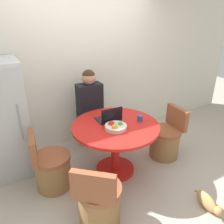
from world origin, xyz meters
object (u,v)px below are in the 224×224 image
object	(u,v)px
chair_right_side	(166,140)
person_seated	(89,105)
refrigerator	(3,120)
fruit_bowl	(116,127)
chair_left_side	(51,169)
dining_table	(115,137)
laptop	(109,118)
cat	(208,202)
chair_near_left_corner	(99,202)

from	to	relation	value
chair_right_side	person_seated	distance (m)	1.38
refrigerator	person_seated	bearing A→B (deg)	2.20
refrigerator	fruit_bowl	world-z (taller)	refrigerator
refrigerator	chair_left_side	xyz separation A→B (m)	(0.44, -0.66, -0.53)
refrigerator	chair_left_side	size ratio (longest dim) A/B	1.98
dining_table	fruit_bowl	bearing A→B (deg)	-118.80
refrigerator	dining_table	distance (m)	1.57
laptop	cat	world-z (taller)	laptop
refrigerator	person_seated	size ratio (longest dim) A/B	1.19
dining_table	laptop	distance (m)	0.29
person_seated	fruit_bowl	size ratio (longest dim) A/B	4.75
chair_left_side	chair_near_left_corner	bearing A→B (deg)	-151.42
chair_near_left_corner	laptop	world-z (taller)	laptop
chair_left_side	person_seated	bearing A→B (deg)	-43.11
chair_left_side	chair_right_side	xyz separation A→B (m)	(1.81, -0.16, 0.00)
fruit_bowl	cat	bearing A→B (deg)	-56.37
refrigerator	dining_table	xyz separation A→B (m)	(1.34, -0.77, -0.25)
dining_table	person_seated	xyz separation A→B (m)	(-0.05, 0.82, 0.20)
chair_right_side	cat	bearing A→B (deg)	-11.16
person_seated	laptop	size ratio (longest dim) A/B	4.29
chair_near_left_corner	laptop	distance (m)	1.15
chair_left_side	chair_right_side	world-z (taller)	same
chair_left_side	person_seated	size ratio (longest dim) A/B	0.60
chair_near_left_corner	laptop	size ratio (longest dim) A/B	2.58
chair_right_side	chair_near_left_corner	world-z (taller)	same
chair_left_side	laptop	bearing A→B (deg)	-80.25
chair_near_left_corner	laptop	bearing A→B (deg)	-83.74
chair_near_left_corner	fruit_bowl	size ratio (longest dim) A/B	2.86
refrigerator	laptop	bearing A→B (deg)	-25.02
refrigerator	chair_near_left_corner	xyz separation A→B (m)	(0.76, -1.47, -0.53)
chair_right_side	laptop	distance (m)	1.08
refrigerator	cat	distance (m)	2.85
dining_table	laptop	world-z (taller)	laptop
chair_left_side	fruit_bowl	size ratio (longest dim) A/B	2.86
person_seated	laptop	distance (m)	0.67
fruit_bowl	refrigerator	bearing A→B (deg)	145.57
chair_near_left_corner	refrigerator	bearing A→B (deg)	-22.62
dining_table	cat	distance (m)	1.39
chair_left_side	laptop	world-z (taller)	laptop
chair_left_side	person_seated	distance (m)	1.21
dining_table	chair_right_side	world-z (taller)	chair_right_side
person_seated	chair_left_side	bearing A→B (deg)	39.67
refrigerator	person_seated	distance (m)	1.30
laptop	dining_table	bearing A→B (deg)	96.23
refrigerator	chair_near_left_corner	size ratio (longest dim) A/B	1.98
chair_left_side	cat	world-z (taller)	chair_left_side
fruit_bowl	chair_right_side	bearing A→B (deg)	3.76
chair_right_side	person_seated	xyz separation A→B (m)	(-0.96, 0.87, 0.48)
refrigerator	dining_table	world-z (taller)	refrigerator
refrigerator	chair_left_side	bearing A→B (deg)	-56.12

